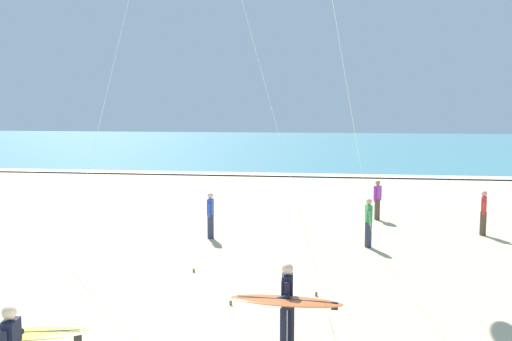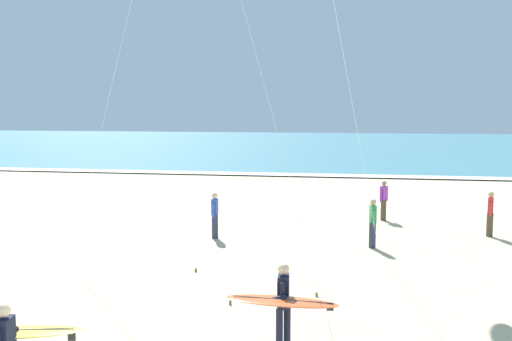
{
  "view_description": "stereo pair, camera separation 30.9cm",
  "coord_description": "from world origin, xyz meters",
  "px_view_note": "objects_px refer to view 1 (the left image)",
  "views": [
    {
      "loc": [
        2.21,
        -6.39,
        4.52
      ],
      "look_at": [
        0.43,
        6.41,
        3.05
      ],
      "focal_mm": 39.6,
      "sensor_mm": 36.0,
      "label": 1
    },
    {
      "loc": [
        2.52,
        -6.35,
        4.52
      ],
      "look_at": [
        0.43,
        6.41,
        3.05
      ],
      "focal_mm": 39.6,
      "sensor_mm": 36.0,
      "label": 2
    }
  ],
  "objects_px": {
    "bystander_purple_top": "(377,200)",
    "surfer_lead": "(287,302)",
    "bystander_green_top": "(368,222)",
    "bystander_red_top": "(484,213)",
    "bystander_blue_top": "(210,215)"
  },
  "relations": [
    {
      "from": "surfer_lead",
      "to": "bystander_purple_top",
      "type": "distance_m",
      "value": 13.22
    },
    {
      "from": "bystander_purple_top",
      "to": "bystander_green_top",
      "type": "bearing_deg",
      "value": -97.66
    },
    {
      "from": "bystander_blue_top",
      "to": "bystander_red_top",
      "type": "xyz_separation_m",
      "value": [
        9.41,
        1.8,
        0.0
      ]
    },
    {
      "from": "bystander_blue_top",
      "to": "bystander_purple_top",
      "type": "distance_m",
      "value": 7.19
    },
    {
      "from": "bystander_red_top",
      "to": "bystander_blue_top",
      "type": "bearing_deg",
      "value": -169.18
    },
    {
      "from": "surfer_lead",
      "to": "bystander_purple_top",
      "type": "height_order",
      "value": "surfer_lead"
    },
    {
      "from": "surfer_lead",
      "to": "bystander_purple_top",
      "type": "xyz_separation_m",
      "value": [
        2.54,
        12.97,
        -0.23
      ]
    },
    {
      "from": "bystander_green_top",
      "to": "bystander_red_top",
      "type": "bearing_deg",
      "value": 29.05
    },
    {
      "from": "bystander_red_top",
      "to": "surfer_lead",
      "type": "bearing_deg",
      "value": -119.44
    },
    {
      "from": "bystander_red_top",
      "to": "bystander_purple_top",
      "type": "relative_size",
      "value": 1.0
    },
    {
      "from": "bystander_red_top",
      "to": "bystander_purple_top",
      "type": "height_order",
      "value": "same"
    },
    {
      "from": "bystander_purple_top",
      "to": "surfer_lead",
      "type": "bearing_deg",
      "value": -101.06
    },
    {
      "from": "bystander_purple_top",
      "to": "bystander_blue_top",
      "type": "bearing_deg",
      "value": -145.39
    },
    {
      "from": "bystander_purple_top",
      "to": "bystander_green_top",
      "type": "distance_m",
      "value": 4.61
    },
    {
      "from": "surfer_lead",
      "to": "bystander_green_top",
      "type": "distance_m",
      "value": 8.62
    }
  ]
}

